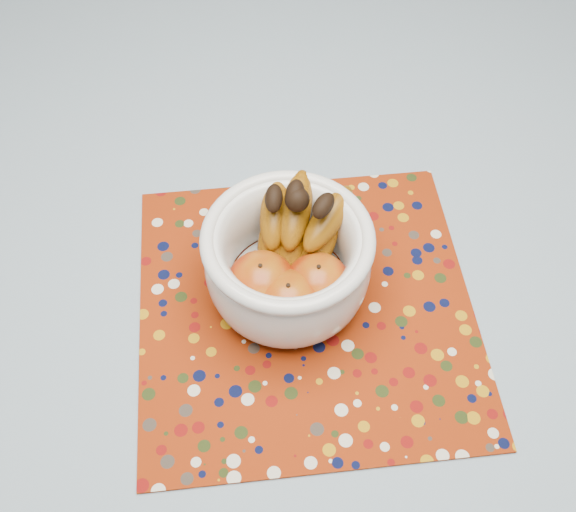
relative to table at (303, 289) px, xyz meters
The scene contains 4 objects.
table is the anchor object (origin of this frame).
tablecloth 0.08m from the table, ahead, with size 1.32×1.32×0.01m, color slate.
placemat 0.12m from the table, 85.00° to the right, with size 0.42×0.42×0.00m, color maroon.
fruit_bowl 0.17m from the table, 103.75° to the right, with size 0.22×0.21×0.16m.
Camera 1 is at (0.01, -0.52, 1.51)m, focal length 42.00 mm.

